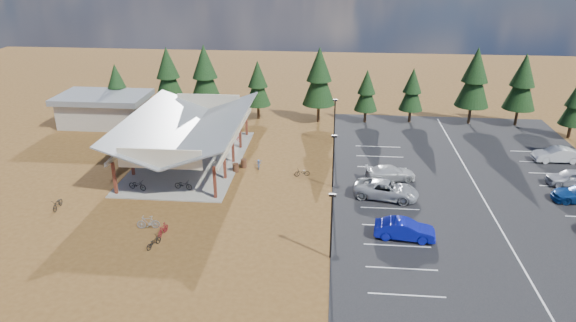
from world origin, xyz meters
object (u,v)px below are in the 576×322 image
Objects in this scene: trash_bin_0 at (236,168)px; car_8 at (571,177)px; outbuilding at (104,109)px; bike_1 at (164,156)px; bike_3 at (196,133)px; bike_pavilion at (188,126)px; bike_11 at (163,229)px; bike_14 at (259,163)px; bike_4 at (183,185)px; bike_8 at (58,204)px; bike_12 at (154,242)px; car_1 at (405,229)px; bike_13 at (148,222)px; bike_0 at (137,185)px; lamp_post_0 at (332,221)px; bike_5 at (220,162)px; car_3 at (390,173)px; car_2 at (386,189)px; lamp_post_2 at (335,118)px; bike_7 at (235,137)px; bike_2 at (173,153)px; trash_bin_1 at (244,163)px; lamp_post_1 at (333,157)px; bike_16 at (302,172)px; bike_6 at (201,152)px.

trash_bin_0 is 0.20× the size of car_8.
outbuilding reaches higher than bike_1.
bike_pavilion is at bearing -168.31° from bike_3.
bike_14 is (5.52, 13.93, 0.01)m from bike_11.
bike_4 is 0.96× the size of bike_8.
bike_12 is at bearing -32.74° from bike_8.
car_1 is at bearing -35.66° from outbuilding.
bike_4 is at bearing 76.76° from car_1.
bike_pavilion is at bearing -66.42° from bike_1.
bike_4 is (3.94, -6.65, -0.03)m from bike_1.
bike_12 is 0.89× the size of bike_13.
bike_11 is at bearing -105.00° from trash_bin_0.
bike_0 is 1.17× the size of bike_11.
lamp_post_0 is 6.81m from car_1.
bike_1 is 6.16m from bike_5.
car_3 is 1.08× the size of car_8.
car_2 is (17.87, 8.09, 0.37)m from bike_11.
lamp_post_2 is at bearing 69.76° from bike_11.
car_1 reaches higher than car_3.
car_2 reaches higher than trash_bin_0.
bike_8 is at bearing -7.55° from bike_12.
car_3 reaches higher than trash_bin_0.
bike_7 is at bearing 49.66° from bike_8.
car_1 is at bearing -10.25° from bike_8.
bike_14 is at bearing -83.07° from bike_2.
trash_bin_1 is 0.52× the size of bike_4.
lamp_post_1 is 3.21× the size of bike_1.
bike_pavilion is at bearing -154.98° from lamp_post_2.
bike_0 reaches higher than trash_bin_1.
car_1 reaches higher than bike_2.
lamp_post_0 reaches higher than bike_2.
bike_14 is (15.91, 10.53, -0.00)m from bike_8.
bike_7 is at bearing -152.28° from bike_16.
outbuilding is at bearing 148.46° from trash_bin_1.
trash_bin_0 is at bearing 123.68° from lamp_post_0.
outbuilding reaches higher than trash_bin_1.
bike_6 is (-0.43, 8.14, 0.01)m from bike_4.
bike_1 is at bearing 66.12° from car_1.
bike_12 is 2.97m from bike_13.
bike_0 reaches higher than bike_14.
bike_pavilion is 12.76× the size of bike_7.
lamp_post_2 reaches higher than outbuilding.
lamp_post_2 is 14.42m from bike_5.
lamp_post_2 reaches higher than car_8.
bike_7 is 0.99× the size of bike_16.
bike_13 reaches higher than bike_16.
bike_5 is at bearing 82.57° from car_2.
bike_5 is at bearing 73.49° from car_3.
bike_11 is 15.76m from bike_16.
lamp_post_2 is at bearing 38.23° from bike_14.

